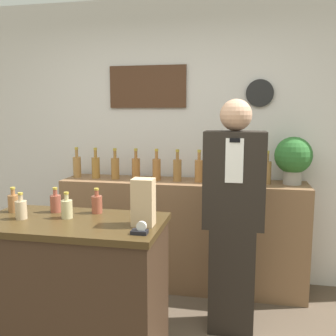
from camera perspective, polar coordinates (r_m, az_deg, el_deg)
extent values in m
cube|color=silver|center=(3.69, 0.40, 4.08)|extent=(5.20, 0.06, 2.70)
cube|color=#462A1A|center=(3.69, -3.13, 12.26)|extent=(0.75, 0.02, 0.40)
cylinder|color=black|center=(3.57, 13.81, 11.01)|extent=(0.25, 0.03, 0.25)
cube|color=brown|center=(3.56, 2.14, -10.02)|extent=(2.23, 0.43, 1.01)
cube|color=#382619|center=(2.59, -14.16, -18.46)|extent=(1.12, 0.57, 0.93)
cube|color=#3C2C15|center=(2.42, -14.57, -8.14)|extent=(1.15, 0.60, 0.04)
cube|color=black|center=(2.97, 9.67, -16.14)|extent=(0.33, 0.26, 0.80)
cube|color=black|center=(2.74, 10.05, -1.74)|extent=(0.44, 0.26, 0.70)
cube|color=white|center=(2.59, 10.07, 1.09)|extent=(0.12, 0.01, 0.31)
cube|color=black|center=(2.57, 10.15, 4.17)|extent=(0.07, 0.01, 0.03)
sphere|color=tan|center=(2.70, 10.30, 7.95)|extent=(0.23, 0.23, 0.23)
cylinder|color=#9E998E|center=(3.45, 18.41, -1.39)|extent=(0.16, 0.16, 0.12)
sphere|color=#2D6B2D|center=(3.42, 18.56, 1.85)|extent=(0.32, 0.32, 0.32)
cube|color=tan|center=(2.20, -3.78, -5.21)|extent=(0.13, 0.11, 0.28)
cube|color=black|center=(2.08, -4.37, -9.69)|extent=(0.09, 0.06, 0.02)
cylinder|color=silver|center=(2.07, -4.05, -8.84)|extent=(0.06, 0.02, 0.06)
cylinder|color=#996539|center=(2.72, -22.48, -5.01)|extent=(0.07, 0.07, 0.11)
cylinder|color=#996539|center=(2.70, -22.57, -3.42)|extent=(0.03, 0.03, 0.04)
cylinder|color=#B29933|center=(2.70, -22.60, -2.86)|extent=(0.03, 0.03, 0.01)
cylinder|color=tan|center=(2.52, -21.47, -5.97)|extent=(0.07, 0.07, 0.11)
cylinder|color=tan|center=(2.50, -21.56, -4.25)|extent=(0.03, 0.03, 0.04)
cylinder|color=#B29933|center=(2.50, -21.60, -3.65)|extent=(0.03, 0.03, 0.01)
cylinder|color=brown|center=(2.62, -16.75, -5.23)|extent=(0.07, 0.07, 0.11)
cylinder|color=brown|center=(2.60, -16.82, -3.58)|extent=(0.03, 0.03, 0.04)
cylinder|color=#B29933|center=(2.59, -16.85, -3.00)|extent=(0.03, 0.03, 0.01)
cylinder|color=tan|center=(2.45, -15.16, -6.09)|extent=(0.07, 0.07, 0.11)
cylinder|color=tan|center=(2.43, -15.23, -4.33)|extent=(0.03, 0.03, 0.04)
cylinder|color=#B29933|center=(2.42, -15.25, -3.71)|extent=(0.03, 0.03, 0.01)
cylinder|color=brown|center=(2.53, -10.78, -5.49)|extent=(0.07, 0.07, 0.11)
cylinder|color=brown|center=(2.51, -10.83, -3.78)|extent=(0.03, 0.03, 0.04)
cylinder|color=#B29933|center=(2.50, -10.85, -3.18)|extent=(0.03, 0.03, 0.01)
cylinder|color=#A1723C|center=(3.73, -13.69, 0.15)|extent=(0.08, 0.08, 0.20)
cylinder|color=#A1723C|center=(3.72, -13.76, 2.20)|extent=(0.03, 0.03, 0.07)
cylinder|color=#B29933|center=(3.71, -13.79, 2.92)|extent=(0.03, 0.03, 0.02)
cylinder|color=olive|center=(3.64, -10.95, 0.03)|extent=(0.08, 0.08, 0.20)
cylinder|color=olive|center=(3.62, -11.00, 2.14)|extent=(0.03, 0.03, 0.07)
cylinder|color=#B29933|center=(3.62, -11.03, 2.87)|extent=(0.03, 0.03, 0.02)
cylinder|color=olive|center=(3.56, -8.05, -0.08)|extent=(0.08, 0.08, 0.20)
cylinder|color=olive|center=(3.54, -8.10, 2.07)|extent=(0.03, 0.03, 0.07)
cylinder|color=#B29933|center=(3.54, -8.11, 2.82)|extent=(0.03, 0.03, 0.02)
cylinder|color=#9E6530|center=(3.52, -4.90, -0.13)|extent=(0.08, 0.08, 0.20)
cylinder|color=#9E6530|center=(3.50, -4.92, 2.05)|extent=(0.03, 0.03, 0.07)
cylinder|color=#B29933|center=(3.50, -4.93, 2.81)|extent=(0.03, 0.03, 0.02)
cylinder|color=#A26733|center=(3.47, -1.75, -0.22)|extent=(0.08, 0.08, 0.20)
cylinder|color=#A26733|center=(3.45, -1.76, 1.98)|extent=(0.03, 0.03, 0.07)
cylinder|color=#B29933|center=(3.45, -1.76, 2.76)|extent=(0.03, 0.03, 0.02)
cylinder|color=olive|center=(3.41, 1.43, -0.36)|extent=(0.08, 0.08, 0.20)
cylinder|color=olive|center=(3.40, 1.44, 1.88)|extent=(0.03, 0.03, 0.07)
cylinder|color=#B29933|center=(3.39, 1.44, 2.67)|extent=(0.03, 0.03, 0.02)
cylinder|color=#A56B36|center=(3.39, 4.74, -0.45)|extent=(0.08, 0.08, 0.20)
cylinder|color=#A56B36|center=(3.37, 4.77, 1.80)|extent=(0.03, 0.03, 0.07)
cylinder|color=#B29933|center=(3.37, 4.78, 2.60)|extent=(0.03, 0.03, 0.02)
cylinder|color=olive|center=(3.39, 8.11, -0.50)|extent=(0.08, 0.08, 0.20)
cylinder|color=olive|center=(3.37, 8.16, 1.75)|extent=(0.03, 0.03, 0.07)
cylinder|color=#B29933|center=(3.37, 8.17, 2.54)|extent=(0.03, 0.03, 0.02)
cylinder|color=#9D6A3B|center=(3.36, 11.46, -0.66)|extent=(0.08, 0.08, 0.20)
cylinder|color=#9D6A3B|center=(3.35, 11.53, 1.62)|extent=(0.03, 0.03, 0.07)
cylinder|color=#B29933|center=(3.34, 11.55, 2.41)|extent=(0.03, 0.03, 0.02)
cylinder|color=olive|center=(3.40, 14.81, -0.68)|extent=(0.08, 0.08, 0.20)
cylinder|color=olive|center=(3.38, 14.89, 1.57)|extent=(0.03, 0.03, 0.07)
cylinder|color=#B29933|center=(3.37, 14.92, 2.36)|extent=(0.03, 0.03, 0.02)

